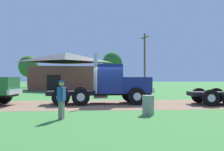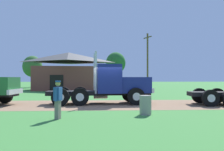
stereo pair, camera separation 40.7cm
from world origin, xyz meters
name	(u,v)px [view 1 (the left image)]	position (x,y,z in m)	size (l,w,h in m)	color
ground_plane	(105,104)	(0.00, 0.00, 0.00)	(200.00, 200.00, 0.00)	#40853A
dirt_track	(105,104)	(0.00, 0.00, 0.00)	(120.00, 6.43, 0.01)	#916E50
truck_foreground_white	(111,85)	(0.50, 0.51, 1.28)	(7.28, 2.96, 3.56)	black
visitor_standing_near	(61,98)	(-2.16, -5.99, 0.92)	(0.33, 0.65, 1.68)	#264C8C
steel_barrel	(148,105)	(1.90, -4.90, 0.47)	(0.58, 0.58, 0.94)	gray
shed_building	(66,72)	(-4.85, 21.30, 2.73)	(10.79, 8.76, 5.62)	brown
utility_pole_near	(145,60)	(7.04, 20.69, 4.50)	(0.84, 2.13, 8.50)	brown
tree_mid	(28,66)	(-12.84, 31.72, 3.94)	(3.65, 3.65, 5.97)	#513823
tree_right	(112,63)	(2.93, 30.61, 4.58)	(3.68, 3.68, 6.64)	#513823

